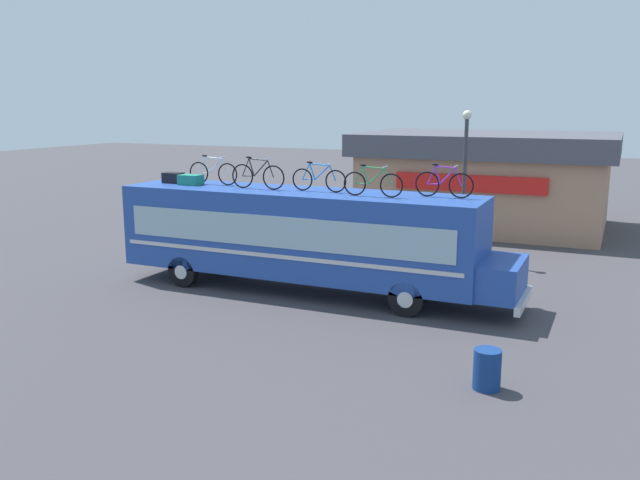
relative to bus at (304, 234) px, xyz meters
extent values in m
plane|color=#423F44|center=(-0.20, 0.00, -1.78)|extent=(120.00, 120.00, 0.00)
cube|color=#23479E|center=(-0.20, 0.00, 0.05)|extent=(11.22, 2.48, 2.52)
cube|color=#23479E|center=(5.94, 0.00, -0.73)|extent=(1.06, 2.28, 0.97)
cube|color=#99B7C6|center=(-0.20, -1.26, 0.26)|extent=(10.32, 0.04, 0.92)
cube|color=#99B7C6|center=(-0.20, 1.26, 0.26)|extent=(10.32, 0.04, 0.92)
cube|color=silver|center=(-0.20, -1.26, -0.46)|extent=(10.77, 0.03, 0.12)
cube|color=silver|center=(-0.20, 1.26, -0.46)|extent=(10.77, 0.03, 0.12)
cube|color=silver|center=(6.53, 0.00, -1.29)|extent=(0.16, 2.36, 0.24)
cylinder|color=black|center=(3.61, -1.10, -1.30)|extent=(0.97, 0.28, 0.97)
cylinder|color=silver|center=(3.61, -1.10, -1.30)|extent=(0.44, 0.30, 0.44)
cylinder|color=black|center=(3.61, 1.10, -1.30)|extent=(0.97, 0.28, 0.97)
cylinder|color=silver|center=(3.61, 1.10, -1.30)|extent=(0.44, 0.30, 0.44)
cylinder|color=black|center=(-3.68, -1.10, -1.30)|extent=(0.97, 0.28, 0.97)
cylinder|color=silver|center=(-3.68, -1.10, -1.30)|extent=(0.44, 0.30, 0.44)
cylinder|color=black|center=(-3.68, 1.10, -1.30)|extent=(0.97, 0.28, 0.97)
cylinder|color=silver|center=(-3.68, 1.10, -1.30)|extent=(0.44, 0.30, 0.44)
cube|color=black|center=(-4.81, 0.11, 1.48)|extent=(0.63, 0.44, 0.34)
cube|color=#1E7F66|center=(-3.99, -0.09, 1.47)|extent=(0.71, 0.50, 0.32)
torus|color=black|center=(-3.90, 0.27, 1.67)|extent=(0.71, 0.04, 0.71)
torus|color=black|center=(-2.81, 0.27, 1.67)|extent=(0.71, 0.04, 0.71)
cylinder|color=white|center=(-3.58, 0.27, 1.94)|extent=(0.21, 0.04, 0.51)
cylinder|color=white|center=(-3.25, 0.27, 1.92)|extent=(0.50, 0.04, 0.49)
cylinder|color=white|center=(-3.34, 0.27, 2.17)|extent=(0.66, 0.04, 0.07)
cylinder|color=white|center=(-3.70, 0.27, 1.68)|extent=(0.42, 0.03, 0.05)
cylinder|color=white|center=(-3.78, 0.27, 1.93)|extent=(0.27, 0.03, 0.53)
cylinder|color=white|center=(-2.91, 0.27, 1.91)|extent=(0.23, 0.03, 0.50)
cylinder|color=silver|center=(-3.01, 0.27, 2.20)|extent=(0.03, 0.44, 0.03)
ellipsoid|color=black|center=(-3.66, 0.27, 2.23)|extent=(0.20, 0.08, 0.06)
torus|color=black|center=(-2.03, -0.11, 1.68)|extent=(0.74, 0.04, 0.74)
torus|color=black|center=(-0.95, -0.11, 1.68)|extent=(0.74, 0.04, 0.74)
cylinder|color=black|center=(-1.71, -0.11, 1.96)|extent=(0.21, 0.04, 0.53)
cylinder|color=black|center=(-1.38, -0.11, 1.95)|extent=(0.50, 0.04, 0.51)
cylinder|color=black|center=(-1.47, -0.11, 2.21)|extent=(0.65, 0.04, 0.07)
cylinder|color=black|center=(-1.83, -0.11, 1.69)|extent=(0.41, 0.03, 0.05)
cylinder|color=black|center=(-1.91, -0.11, 1.95)|extent=(0.26, 0.03, 0.55)
cylinder|color=black|center=(-1.04, -0.11, 1.94)|extent=(0.23, 0.03, 0.52)
cylinder|color=silver|center=(-1.14, -0.11, 2.24)|extent=(0.03, 0.44, 0.03)
ellipsoid|color=black|center=(-1.79, -0.11, 2.26)|extent=(0.20, 0.08, 0.06)
torus|color=black|center=(-0.08, 0.09, 1.64)|extent=(0.67, 0.04, 0.67)
torus|color=black|center=(1.01, 0.09, 1.64)|extent=(0.67, 0.04, 0.67)
cylinder|color=#197FDB|center=(0.25, 0.09, 1.90)|extent=(0.21, 0.04, 0.48)
cylinder|color=#197FDB|center=(0.58, 0.09, 1.88)|extent=(0.50, 0.04, 0.46)
cylinder|color=#197FDB|center=(0.49, 0.09, 2.11)|extent=(0.65, 0.04, 0.07)
cylinder|color=#197FDB|center=(0.13, 0.09, 1.65)|extent=(0.41, 0.03, 0.05)
cylinder|color=#197FDB|center=(0.04, 0.09, 1.89)|extent=(0.26, 0.03, 0.50)
cylinder|color=#197FDB|center=(0.91, 0.09, 1.87)|extent=(0.23, 0.03, 0.47)
cylinder|color=silver|center=(0.82, 0.09, 2.15)|extent=(0.03, 0.44, 0.03)
ellipsoid|color=black|center=(0.16, 0.09, 2.17)|extent=(0.20, 0.08, 0.06)
torus|color=black|center=(1.76, -0.29, 1.65)|extent=(0.68, 0.04, 0.68)
torus|color=black|center=(2.85, -0.29, 1.65)|extent=(0.68, 0.04, 0.68)
cylinder|color=green|center=(2.08, -0.29, 1.91)|extent=(0.21, 0.04, 0.48)
cylinder|color=green|center=(2.41, -0.29, 1.89)|extent=(0.50, 0.04, 0.47)
cylinder|color=green|center=(2.32, -0.29, 2.13)|extent=(0.66, 0.04, 0.07)
cylinder|color=green|center=(1.96, -0.29, 1.66)|extent=(0.42, 0.03, 0.05)
cylinder|color=green|center=(1.88, -0.29, 1.90)|extent=(0.27, 0.03, 0.50)
cylinder|color=green|center=(2.75, -0.29, 1.88)|extent=(0.23, 0.03, 0.47)
cylinder|color=silver|center=(2.65, -0.29, 2.16)|extent=(0.03, 0.44, 0.03)
ellipsoid|color=black|center=(2.00, -0.29, 2.18)|extent=(0.20, 0.08, 0.06)
torus|color=black|center=(3.69, 0.37, 1.66)|extent=(0.70, 0.04, 0.70)
torus|color=black|center=(4.64, 0.37, 1.66)|extent=(0.70, 0.04, 0.70)
cylinder|color=purple|center=(3.97, 0.37, 1.93)|extent=(0.19, 0.04, 0.50)
cylinder|color=purple|center=(4.26, 0.37, 1.91)|extent=(0.45, 0.04, 0.48)
cylinder|color=purple|center=(4.18, 0.37, 2.16)|extent=(0.57, 0.04, 0.07)
cylinder|color=purple|center=(3.87, 0.37, 1.67)|extent=(0.36, 0.03, 0.05)
cylinder|color=purple|center=(3.79, 0.37, 1.92)|extent=(0.24, 0.03, 0.52)
cylinder|color=purple|center=(4.55, 0.37, 1.90)|extent=(0.20, 0.03, 0.49)
cylinder|color=silver|center=(4.47, 0.37, 2.19)|extent=(0.03, 0.44, 0.03)
ellipsoid|color=black|center=(3.90, 0.37, 2.21)|extent=(0.20, 0.08, 0.06)
cube|color=tan|center=(2.85, 13.80, -0.12)|extent=(10.47, 7.54, 3.34)
cube|color=#4C4C56|center=(2.85, 13.80, 2.04)|extent=(11.30, 8.14, 0.98)
cube|color=red|center=(2.85, 9.93, 0.62)|extent=(6.28, 0.16, 0.70)
cylinder|color=navy|center=(6.51, -5.00, -1.37)|extent=(0.56, 0.56, 0.83)
cylinder|color=#38383D|center=(3.45, 6.23, 0.80)|extent=(0.14, 0.14, 5.17)
sphere|color=#F2EDCC|center=(3.45, 6.23, 3.48)|extent=(0.32, 0.32, 0.32)
camera|label=1|loc=(8.70, -17.97, 3.88)|focal=37.73mm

